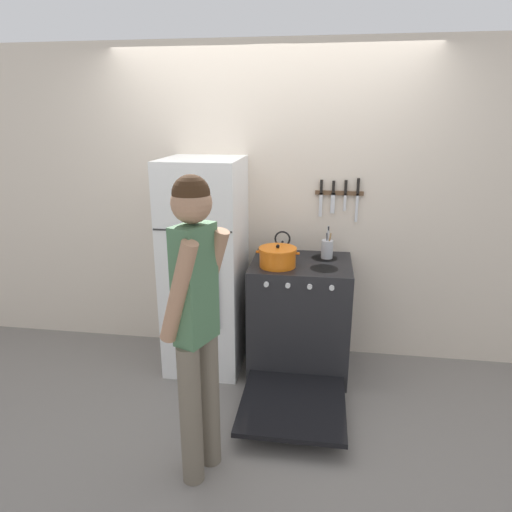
# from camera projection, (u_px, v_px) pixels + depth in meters

# --- Properties ---
(ground_plane) EXTENTS (14.00, 14.00, 0.00)m
(ground_plane) POSITION_uv_depth(u_px,v_px,m) (267.00, 345.00, 4.12)
(ground_plane) COLOR slate
(wall_back) EXTENTS (10.00, 0.06, 2.55)m
(wall_back) POSITION_uv_depth(u_px,v_px,m) (269.00, 206.00, 3.77)
(wall_back) COLOR beige
(wall_back) RESTS_ON ground_plane
(refrigerator) EXTENTS (0.59, 0.68, 1.69)m
(refrigerator) POSITION_uv_depth(u_px,v_px,m) (206.00, 266.00, 3.63)
(refrigerator) COLOR white
(refrigerator) RESTS_ON ground_plane
(stove_range) EXTENTS (0.77, 1.38, 0.91)m
(stove_range) POSITION_uv_depth(u_px,v_px,m) (299.00, 319.00, 3.61)
(stove_range) COLOR #232326
(stove_range) RESTS_ON ground_plane
(dutch_oven_pot) EXTENTS (0.32, 0.28, 0.17)m
(dutch_oven_pot) POSITION_uv_depth(u_px,v_px,m) (278.00, 257.00, 3.39)
(dutch_oven_pot) COLOR orange
(dutch_oven_pot) RESTS_ON stove_range
(tea_kettle) EXTENTS (0.21, 0.16, 0.21)m
(tea_kettle) POSITION_uv_depth(u_px,v_px,m) (283.00, 249.00, 3.63)
(tea_kettle) COLOR silver
(tea_kettle) RESTS_ON stove_range
(utensil_jar) EXTENTS (0.09, 0.09, 0.26)m
(utensil_jar) POSITION_uv_depth(u_px,v_px,m) (327.00, 249.00, 3.58)
(utensil_jar) COLOR #B7BABF
(utensil_jar) RESTS_ON stove_range
(person) EXTENTS (0.37, 0.42, 1.73)m
(person) POSITION_uv_depth(u_px,v_px,m) (196.00, 316.00, 2.40)
(person) COLOR #6B6051
(person) RESTS_ON ground_plane
(wall_knife_strip) EXTENTS (0.38, 0.03, 0.35)m
(wall_knife_strip) POSITION_uv_depth(u_px,v_px,m) (339.00, 193.00, 3.61)
(wall_knife_strip) COLOR brown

